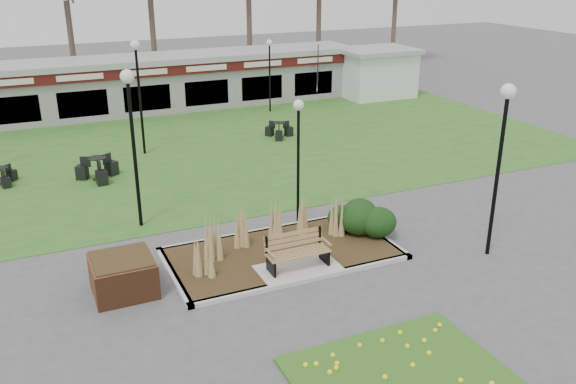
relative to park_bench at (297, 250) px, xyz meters
name	(u,v)px	position (x,y,z in m)	size (l,w,h in m)	color
ground	(301,274)	(0.00, -0.25, -0.59)	(100.00, 100.00, 0.00)	#515154
lawn	(182,151)	(0.00, 11.75, -0.58)	(34.00, 16.00, 0.02)	#276A21
flower_bed	(399,373)	(0.00, -4.85, -0.52)	(4.20, 3.00, 0.16)	#255F1B
planting_bed	(320,233)	(1.27, 1.10, -0.22)	(6.75, 3.40, 1.27)	#301F13
park_bench	(297,250)	(0.00, 0.00, 0.00)	(1.70, 0.66, 0.93)	olive
brick_planter	(123,275)	(-4.40, 0.75, -0.11)	(1.50, 1.50, 0.95)	brown
food_pavilion	(141,84)	(0.00, 19.71, 0.89)	(24.60, 3.40, 2.90)	gray
service_hut	(376,72)	(13.50, 17.75, 0.86)	(4.40, 3.40, 2.83)	white
lamp_post_near_left	(298,134)	(1.42, 2.95, 2.25)	(0.32, 0.32, 3.90)	black
lamp_post_near_right	(503,133)	(5.32, -1.33, 2.93)	(0.40, 0.40, 4.83)	black
lamp_post_mid_left	(138,72)	(-1.53, 12.00, 2.86)	(0.39, 0.39, 4.74)	black
lamp_post_mid_right	(131,115)	(-3.20, 4.60, 2.95)	(0.40, 0.40, 4.86)	black
lamp_post_far_right	(270,60)	(6.24, 16.75, 2.20)	(0.32, 0.32, 3.82)	black
bistro_set_a	(2,179)	(-7.08, 10.38, -0.36)	(1.17, 1.16, 0.64)	black
bistro_set_c	(99,172)	(-3.77, 9.46, -0.28)	(1.62, 1.44, 0.86)	black
bistro_set_d	(279,132)	(4.66, 11.90, -0.33)	(1.21, 1.33, 0.71)	black
patio_umbrella	(318,78)	(9.60, 17.75, 0.78)	(1.73, 1.76, 2.20)	black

